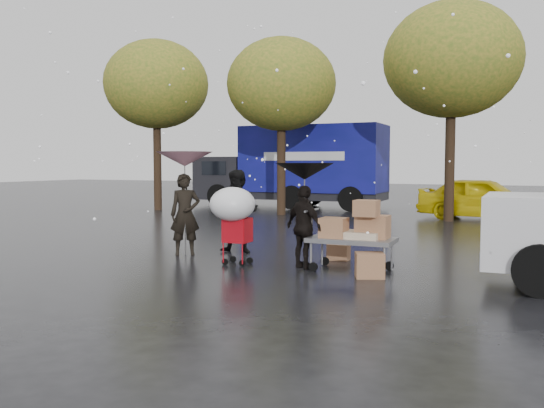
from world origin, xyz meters
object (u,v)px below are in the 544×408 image
at_px(vendor_cart, 356,230).
at_px(yellow_taxi, 483,198).
at_px(shopping_cart, 233,209).
at_px(blue_truck, 295,167).
at_px(person_pink, 185,214).
at_px(person_black, 304,227).

height_order(vendor_cart, yellow_taxi, yellow_taxi).
bearing_deg(shopping_cart, yellow_taxi, 72.21).
relative_size(blue_truck, yellow_taxi, 1.95).
bearing_deg(yellow_taxi, shopping_cart, 169.94).
bearing_deg(vendor_cart, person_pink, 174.70).
distance_m(person_black, yellow_taxi, 11.19).
bearing_deg(vendor_cart, yellow_taxi, 82.76).
distance_m(person_pink, person_black, 2.83).
height_order(shopping_cart, blue_truck, blue_truck).
bearing_deg(yellow_taxi, blue_truck, 79.25).
height_order(person_black, vendor_cart, person_black).
relative_size(person_pink, person_black, 1.12).
height_order(blue_truck, yellow_taxi, blue_truck).
height_order(shopping_cart, yellow_taxi, shopping_cart).
bearing_deg(shopping_cart, vendor_cart, 9.74).
bearing_deg(person_pink, blue_truck, 66.10).
xyz_separation_m(person_black, vendor_cart, (0.94, 0.09, -0.03)).
relative_size(person_black, blue_truck, 0.18).
relative_size(person_black, yellow_taxi, 0.35).
xyz_separation_m(person_black, blue_truck, (-5.56, 13.57, 1.01)).
bearing_deg(vendor_cart, shopping_cart, -170.26).
height_order(person_black, shopping_cart, person_black).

